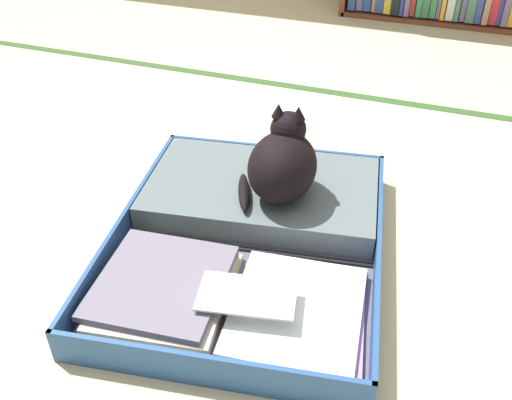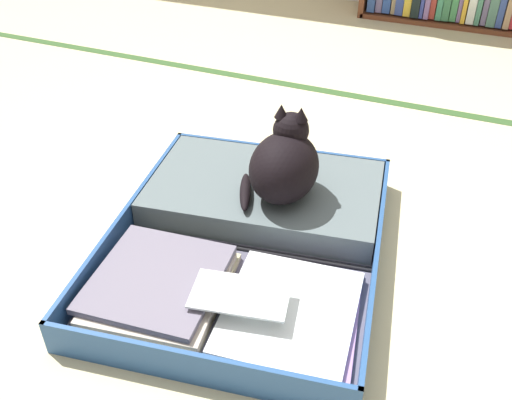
# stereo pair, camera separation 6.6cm
# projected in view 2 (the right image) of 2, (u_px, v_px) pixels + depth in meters

# --- Properties ---
(ground_plane) EXTENTS (10.00, 10.00, 0.00)m
(ground_plane) POSITION_uv_depth(u_px,v_px,m) (275.00, 268.00, 1.54)
(ground_plane) COLOR #C9BE90
(tatami_border) EXTENTS (4.80, 0.05, 0.00)m
(tatami_border) POSITION_uv_depth(u_px,v_px,m) (371.00, 99.00, 2.37)
(tatami_border) COLOR #315226
(tatami_border) RESTS_ON ground_plane
(open_suitcase) EXTENTS (0.84, 0.98, 0.10)m
(open_suitcase) POSITION_uv_depth(u_px,v_px,m) (249.00, 228.00, 1.62)
(open_suitcase) COLOR #264C82
(open_suitcase) RESTS_ON ground_plane
(black_cat) EXTENTS (0.25, 0.26, 0.26)m
(black_cat) POSITION_uv_depth(u_px,v_px,m) (285.00, 164.00, 1.60)
(black_cat) COLOR black
(black_cat) RESTS_ON open_suitcase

